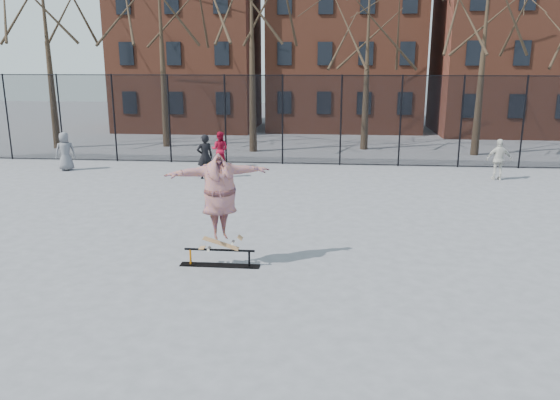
# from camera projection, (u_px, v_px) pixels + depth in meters

# --- Properties ---
(ground) EXTENTS (100.00, 100.00, 0.00)m
(ground) POSITION_uv_depth(u_px,v_px,m) (291.00, 271.00, 12.23)
(ground) COLOR #5C5C60
(skate_rail) EXTENTS (1.85, 0.28, 0.41)m
(skate_rail) POSITION_uv_depth(u_px,v_px,m) (220.00, 259.00, 12.52)
(skate_rail) COLOR black
(skate_rail) RESTS_ON ground
(skateboard) EXTENTS (0.91, 0.22, 0.11)m
(skateboard) POSITION_uv_depth(u_px,v_px,m) (221.00, 247.00, 12.44)
(skateboard) COLOR olive
(skateboard) RESTS_ON skate_rail
(skater) EXTENTS (2.44, 1.59, 1.94)m
(skater) POSITION_uv_depth(u_px,v_px,m) (220.00, 203.00, 12.19)
(skater) COLOR #64317B
(skater) RESTS_ON skateboard
(bystander_grey) EXTENTS (0.96, 0.85, 1.65)m
(bystander_grey) POSITION_uv_depth(u_px,v_px,m) (65.00, 151.00, 23.28)
(bystander_grey) COLOR slate
(bystander_grey) RESTS_ON ground
(bystander_black) EXTENTS (0.76, 0.65, 1.77)m
(bystander_black) POSITION_uv_depth(u_px,v_px,m) (205.00, 157.00, 21.65)
(bystander_black) COLOR black
(bystander_black) RESTS_ON ground
(bystander_red) EXTENTS (0.81, 0.65, 1.58)m
(bystander_red) POSITION_uv_depth(u_px,v_px,m) (220.00, 149.00, 23.98)
(bystander_red) COLOR maroon
(bystander_red) RESTS_ON ground
(bystander_white) EXTENTS (0.96, 0.41, 1.62)m
(bystander_white) POSITION_uv_depth(u_px,v_px,m) (499.00, 160.00, 21.42)
(bystander_white) COLOR beige
(bystander_white) RESTS_ON ground
(fence) EXTENTS (34.03, 0.07, 4.00)m
(fence) POSITION_uv_depth(u_px,v_px,m) (313.00, 119.00, 24.25)
(fence) COLOR black
(fence) RESTS_ON ground
(tree_row) EXTENTS (33.66, 7.46, 10.67)m
(tree_row) POSITION_uv_depth(u_px,v_px,m) (314.00, 3.00, 26.96)
(tree_row) COLOR black
(tree_row) RESTS_ON ground
(rowhouses) EXTENTS (29.00, 7.00, 13.00)m
(rowhouses) POSITION_uv_depth(u_px,v_px,m) (333.00, 37.00, 35.72)
(rowhouses) COLOR brown
(rowhouses) RESTS_ON ground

